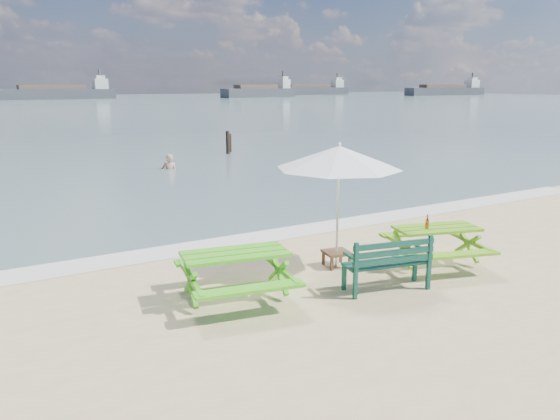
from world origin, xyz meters
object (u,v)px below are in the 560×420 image
patio_umbrella (339,157)px  swimmer (170,175)px  side_table (336,258)px  beer_bottle (427,224)px  park_bench (386,274)px  picnic_table_left (236,277)px  picnic_table_right (436,247)px

patio_umbrella → swimmer: (1.37, 13.13, -2.32)m
side_table → swimmer: swimmer is taller
side_table → beer_bottle: beer_bottle is taller
park_bench → side_table: bearing=90.5°
park_bench → picnic_table_left: bearing=159.4°
park_bench → side_table: (-0.01, 1.37, -0.12)m
picnic_table_right → beer_bottle: 0.53m
park_bench → beer_bottle: size_ratio=5.78×
picnic_table_right → park_bench: 1.72m
picnic_table_right → picnic_table_left: bearing=174.3°
park_bench → patio_umbrella: patio_umbrella is taller
picnic_table_right → park_bench: size_ratio=1.38×
beer_bottle → picnic_table_left: bearing=174.3°
side_table → beer_bottle: 1.79m
picnic_table_right → beer_bottle: (-0.24, 0.02, 0.47)m
picnic_table_left → patio_umbrella: patio_umbrella is taller
park_bench → swimmer: bearing=84.7°
picnic_table_left → swimmer: bearing=74.8°
picnic_table_right → patio_umbrella: (-1.66, 0.88, 1.71)m
picnic_table_left → swimmer: 14.13m
park_bench → swimmer: (1.36, 14.50, -0.53)m
park_bench → side_table: 1.37m
side_table → patio_umbrella: 1.91m
picnic_table_right → beer_bottle: bearing=174.7°
patio_umbrella → beer_bottle: (1.42, -0.86, -1.24)m
beer_bottle → park_bench: bearing=-160.1°
swimmer → beer_bottle: bearing=-89.8°
picnic_table_left → beer_bottle: beer_bottle is taller
picnic_table_left → side_table: size_ratio=3.93×
picnic_table_left → patio_umbrella: bearing=11.7°
picnic_table_left → picnic_table_right: picnic_table_left is taller
picnic_table_right → park_bench: bearing=-163.6°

